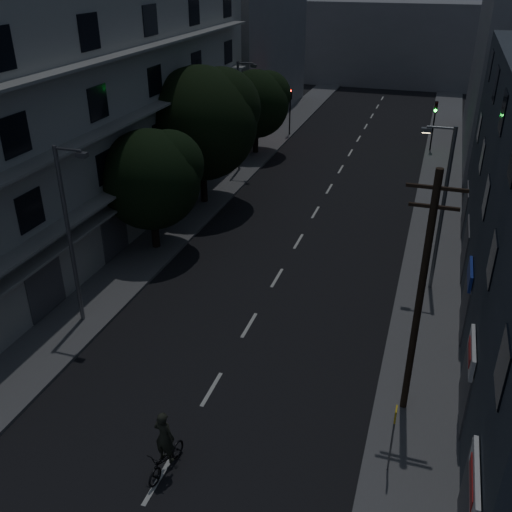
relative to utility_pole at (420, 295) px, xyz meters
The scene contains 18 objects.
ground 19.34m from the utility_pole, 112.04° to the left, with size 160.00×160.00×0.00m, color black.
sidewalk_left 23.13m from the utility_pole, 129.94° to the left, with size 3.00×90.00×0.15m, color #565659.
sidewalk_right 18.01m from the utility_pole, 88.43° to the left, with size 3.00×90.00×0.15m, color #565659.
lane_markings 25.10m from the utility_pole, 106.58° to the left, with size 0.15×60.50×0.01m.
building_left 21.74m from the utility_pole, 151.42° to the left, with size 7.00×36.00×14.00m.
building_far_left 44.72m from the utility_pole, 115.24° to the left, with size 6.00×20.00×16.00m, color slate.
building_far_end 62.74m from the utility_pole, 96.43° to the left, with size 24.00×8.00×10.00m, color slate.
tree_near 17.01m from the utility_pole, 147.83° to the left, with size 5.40×5.40×6.66m.
tree_mid 21.71m from the utility_pole, 131.61° to the left, with size 7.12×7.12×8.76m.
tree_far 31.31m from the utility_pole, 117.69° to the left, with size 5.41×5.41×6.70m.
traffic_signal_far_right 32.74m from the utility_pole, 91.13° to the left, with size 0.28×0.37×4.10m.
traffic_signal_far_left 36.37m from the utility_pole, 111.50° to the left, with size 0.28×0.37×4.10m.
street_lamp_left_near 14.21m from the utility_pole, behind, with size 1.51×0.25×8.00m.
street_lamp_right 9.11m from the utility_pole, 87.56° to the left, with size 1.51×0.25×8.00m.
street_lamp_left_far 27.06m from the utility_pole, 121.89° to the left, with size 1.51×0.25×8.00m.
utility_pole is the anchor object (origin of this frame).
bus_stop_sign 4.32m from the utility_pole, 93.82° to the right, with size 0.06×0.35×2.52m.
cyclist 9.55m from the utility_pole, 143.04° to the right, with size 0.93×1.98×2.41m.
Camera 1 is at (6.81, -9.06, 14.52)m, focal length 40.00 mm.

